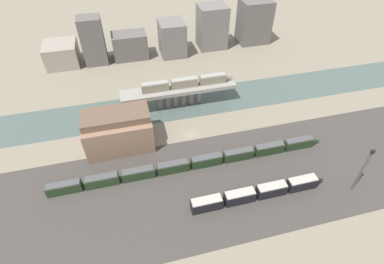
% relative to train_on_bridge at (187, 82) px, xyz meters
% --- Properties ---
extents(ground_plane, '(400.00, 400.00, 0.00)m').
position_rel_train_on_bridge_xyz_m(ground_plane, '(-3.64, -19.27, -10.12)').
color(ground_plane, gray).
extents(railbed_yard, '(280.00, 42.00, 0.01)m').
position_rel_train_on_bridge_xyz_m(railbed_yard, '(-3.64, -43.27, -10.11)').
color(railbed_yard, '#423D38').
rests_on(railbed_yard, ground).
extents(river_water, '(320.00, 19.80, 0.01)m').
position_rel_train_on_bridge_xyz_m(river_water, '(-3.64, 0.00, -10.11)').
color(river_water, '#4C5B56').
rests_on(river_water, ground).
extents(bridge, '(46.33, 7.91, 8.31)m').
position_rel_train_on_bridge_xyz_m(bridge, '(-3.64, 0.00, -3.84)').
color(bridge, gray).
rests_on(bridge, ground).
extents(train_on_bridge, '(37.75, 2.71, 3.70)m').
position_rel_train_on_bridge_xyz_m(train_on_bridge, '(0.00, 0.00, 0.00)').
color(train_on_bridge, gray).
rests_on(train_on_bridge, bridge).
extents(train_yard_near, '(42.68, 3.05, 4.07)m').
position_rel_train_on_bridge_xyz_m(train_yard_near, '(9.40, -51.24, -8.12)').
color(train_yard_near, black).
rests_on(train_yard_near, ground).
extents(train_yard_mid, '(92.34, 2.66, 3.78)m').
position_rel_train_on_bridge_xyz_m(train_yard_mid, '(-6.56, -34.98, -8.26)').
color(train_yard_mid, '#23381E').
rests_on(train_yard_mid, ground).
extents(warehouse_building, '(22.66, 14.43, 13.95)m').
position_rel_train_on_bridge_xyz_m(warehouse_building, '(-28.84, -17.87, -3.49)').
color(warehouse_building, '#937056').
rests_on(warehouse_building, ground).
extents(signal_tower, '(1.00, 0.73, 16.85)m').
position_rel_train_on_bridge_xyz_m(signal_tower, '(38.64, -55.61, -1.51)').
color(signal_tower, '#4C4C51').
rests_on(signal_tower, ground).
extents(city_block_far_left, '(15.25, 15.87, 10.70)m').
position_rel_train_on_bridge_xyz_m(city_block_far_left, '(-51.93, 47.45, -4.77)').
color(city_block_far_left, gray).
rests_on(city_block_far_left, ground).
extents(city_block_left, '(10.74, 9.30, 22.91)m').
position_rel_train_on_bridge_xyz_m(city_block_left, '(-35.77, 44.82, 1.34)').
color(city_block_left, '#605B56').
rests_on(city_block_left, ground).
extents(city_block_center, '(16.98, 11.08, 12.63)m').
position_rel_train_on_bridge_xyz_m(city_block_center, '(-18.65, 46.19, -3.80)').
color(city_block_center, '#605B56').
rests_on(city_block_center, ground).
extents(city_block_right, '(12.47, 14.53, 16.97)m').
position_rel_train_on_bridge_xyz_m(city_block_right, '(2.83, 44.86, -1.63)').
color(city_block_right, slate).
rests_on(city_block_right, ground).
extents(city_block_far_right, '(14.49, 12.83, 21.85)m').
position_rel_train_on_bridge_xyz_m(city_block_far_right, '(24.95, 47.91, 0.81)').
color(city_block_far_right, slate).
rests_on(city_block_far_right, ground).
extents(city_block_tall, '(16.06, 12.99, 22.42)m').
position_rel_train_on_bridge_xyz_m(city_block_tall, '(48.90, 48.32, 1.10)').
color(city_block_tall, '#605B56').
rests_on(city_block_tall, ground).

